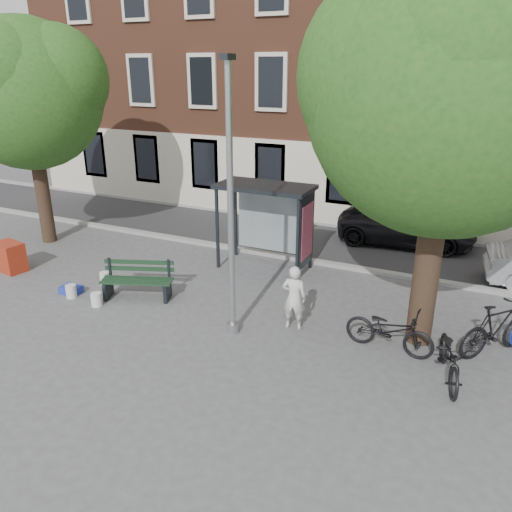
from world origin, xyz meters
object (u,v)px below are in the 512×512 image
at_px(bus_shelter, 278,209).
at_px(bench, 138,282).
at_px(lamppost, 231,219).
at_px(painter, 294,298).
at_px(bike_a, 389,330).
at_px(bike_c, 450,357).
at_px(red_stand, 10,257).
at_px(bike_d, 497,329).
at_px(car_dark, 406,226).

bearing_deg(bus_shelter, bench, -126.56).
bearing_deg(lamppost, painter, 34.63).
bearing_deg(bike_a, bike_c, -108.72).
distance_m(bike_a, red_stand, 11.36).
height_order(painter, bike_d, painter).
xyz_separation_m(painter, bike_a, (2.26, -0.07, -0.28)).
xyz_separation_m(painter, car_dark, (1.35, 7.34, -0.15)).
xyz_separation_m(bus_shelter, bench, (-2.60, -3.50, -1.47)).
height_order(lamppost, bike_d, lamppost).
bearing_deg(bench, bike_a, -19.57).
bearing_deg(bike_d, car_dark, -23.79).
distance_m(bike_c, bike_d, 1.65).
relative_size(bus_shelter, bike_c, 1.47).
bearing_deg(bike_d, bike_c, 102.97).
height_order(bench, red_stand, bench).
distance_m(bike_d, red_stand, 13.50).
bearing_deg(red_stand, bike_a, 1.51).
bearing_deg(painter, bench, -6.07).
bearing_deg(bike_d, bench, 48.14).
bearing_deg(bus_shelter, bike_c, -36.17).
height_order(lamppost, painter, lamppost).
relative_size(lamppost, car_dark, 1.31).
xyz_separation_m(lamppost, bike_a, (3.46, 0.75, -2.27)).
xyz_separation_m(bike_c, car_dark, (-2.22, 8.00, 0.14)).
distance_m(bike_d, car_dark, 7.21).
relative_size(bike_c, red_stand, 2.15).
distance_m(bench, bike_d, 8.83).
bearing_deg(car_dark, red_stand, 121.32).
relative_size(bus_shelter, red_stand, 3.17).
bearing_deg(painter, lamppost, 25.66).
bearing_deg(painter, bike_c, 160.61).
xyz_separation_m(painter, bike_d, (4.36, 0.79, -0.19)).
height_order(lamppost, car_dark, lamppost).
relative_size(lamppost, bench, 3.07).
bearing_deg(bench, bike_d, -14.23).
height_order(lamppost, bike_a, lamppost).
bearing_deg(red_stand, bike_d, 4.96).
distance_m(painter, car_dark, 7.47).
distance_m(lamppost, painter, 2.47).
bearing_deg(car_dark, bench, 137.60).
relative_size(painter, bike_c, 0.82).
xyz_separation_m(bench, red_stand, (-4.69, -0.15, -0.00)).
xyz_separation_m(lamppost, car_dark, (2.55, 8.17, -2.14)).
relative_size(bike_c, bike_d, 0.96).
xyz_separation_m(bus_shelter, painter, (1.81, -3.28, -1.12)).
bearing_deg(bike_c, bike_d, 47.33).
bearing_deg(painter, car_dark, -109.41).
height_order(painter, bike_c, painter).
distance_m(bus_shelter, bike_a, 5.46).
xyz_separation_m(painter, red_stand, (-9.09, -0.37, -0.34)).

